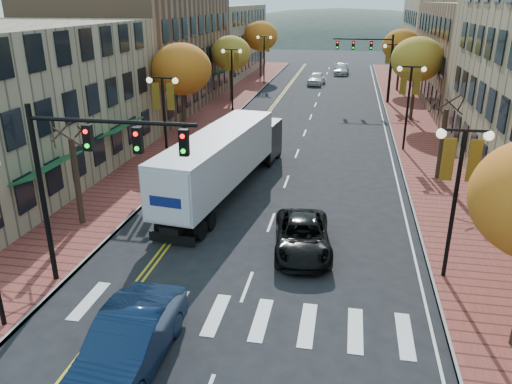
% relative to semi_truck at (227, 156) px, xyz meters
% --- Properties ---
extents(ground, '(200.00, 200.00, 0.00)m').
position_rel_semi_truck_xyz_m(ground, '(3.11, -13.68, -2.18)').
color(ground, black).
rests_on(ground, ground).
extents(sidewalk_left, '(4.00, 85.00, 0.15)m').
position_rel_semi_truck_xyz_m(sidewalk_left, '(-5.89, 18.82, -2.10)').
color(sidewalk_left, brown).
rests_on(sidewalk_left, ground).
extents(sidewalk_right, '(4.00, 85.00, 0.15)m').
position_rel_semi_truck_xyz_m(sidewalk_right, '(12.11, 18.82, -2.10)').
color(sidewalk_right, brown).
rests_on(sidewalk_right, ground).
extents(building_left_mid, '(12.00, 24.00, 11.00)m').
position_rel_semi_truck_xyz_m(building_left_mid, '(-13.89, 22.32, 3.32)').
color(building_left_mid, brown).
rests_on(building_left_mid, ground).
extents(building_left_far, '(12.00, 26.00, 9.50)m').
position_rel_semi_truck_xyz_m(building_left_far, '(-13.89, 47.32, 2.57)').
color(building_left_far, '#9E8966').
rests_on(building_left_far, ground).
extents(building_right_mid, '(15.00, 24.00, 10.00)m').
position_rel_semi_truck_xyz_m(building_right_mid, '(21.61, 28.32, 2.82)').
color(building_right_mid, brown).
rests_on(building_right_mid, ground).
extents(building_right_far, '(15.00, 20.00, 11.00)m').
position_rel_semi_truck_xyz_m(building_right_far, '(21.61, 50.32, 3.32)').
color(building_right_far, '#9E8966').
rests_on(building_right_far, ground).
extents(tree_left_a, '(0.28, 0.28, 4.20)m').
position_rel_semi_truck_xyz_m(tree_left_a, '(-5.89, -5.68, 0.07)').
color(tree_left_a, '#382619').
rests_on(tree_left_a, sidewalk_left).
extents(tree_left_b, '(4.48, 4.48, 7.21)m').
position_rel_semi_truck_xyz_m(tree_left_b, '(-5.89, 10.32, 3.27)').
color(tree_left_b, '#382619').
rests_on(tree_left_b, sidewalk_left).
extents(tree_left_c, '(4.16, 4.16, 6.69)m').
position_rel_semi_truck_xyz_m(tree_left_c, '(-5.89, 26.32, 2.87)').
color(tree_left_c, '#382619').
rests_on(tree_left_c, sidewalk_left).
extents(tree_left_d, '(4.61, 4.61, 7.42)m').
position_rel_semi_truck_xyz_m(tree_left_d, '(-5.89, 44.32, 3.42)').
color(tree_left_d, '#382619').
rests_on(tree_left_d, sidewalk_left).
extents(tree_right_b, '(0.28, 0.28, 4.20)m').
position_rel_semi_truck_xyz_m(tree_right_b, '(12.11, 4.32, 0.07)').
color(tree_right_b, '#382619').
rests_on(tree_right_b, sidewalk_right).
extents(tree_right_c, '(4.48, 4.48, 7.21)m').
position_rel_semi_truck_xyz_m(tree_right_c, '(12.11, 20.32, 3.27)').
color(tree_right_c, '#382619').
rests_on(tree_right_c, sidewalk_right).
extents(tree_right_d, '(4.35, 4.35, 7.00)m').
position_rel_semi_truck_xyz_m(tree_right_d, '(12.11, 36.32, 3.11)').
color(tree_right_d, '#382619').
rests_on(tree_right_d, sidewalk_right).
extents(lamp_left_b, '(1.96, 0.36, 6.05)m').
position_rel_semi_truck_xyz_m(lamp_left_b, '(-4.39, 2.32, 2.11)').
color(lamp_left_b, black).
rests_on(lamp_left_b, ground).
extents(lamp_left_c, '(1.96, 0.36, 6.05)m').
position_rel_semi_truck_xyz_m(lamp_left_c, '(-4.39, 20.32, 2.11)').
color(lamp_left_c, black).
rests_on(lamp_left_c, ground).
extents(lamp_left_d, '(1.96, 0.36, 6.05)m').
position_rel_semi_truck_xyz_m(lamp_left_d, '(-4.39, 38.32, 2.11)').
color(lamp_left_d, black).
rests_on(lamp_left_d, ground).
extents(lamp_right_a, '(1.96, 0.36, 6.05)m').
position_rel_semi_truck_xyz_m(lamp_right_a, '(10.61, -7.68, 2.11)').
color(lamp_right_a, black).
rests_on(lamp_right_a, ground).
extents(lamp_right_b, '(1.96, 0.36, 6.05)m').
position_rel_semi_truck_xyz_m(lamp_right_b, '(10.61, 10.32, 2.11)').
color(lamp_right_b, black).
rests_on(lamp_right_b, ground).
extents(lamp_right_c, '(1.96, 0.36, 6.05)m').
position_rel_semi_truck_xyz_m(lamp_right_c, '(10.61, 28.32, 2.11)').
color(lamp_right_c, black).
rests_on(lamp_right_c, ground).
extents(traffic_mast_near, '(6.10, 0.35, 7.00)m').
position_rel_semi_truck_xyz_m(traffic_mast_near, '(-2.36, -10.68, 2.74)').
color(traffic_mast_near, black).
rests_on(traffic_mast_near, ground).
extents(traffic_mast_far, '(6.10, 0.34, 7.00)m').
position_rel_semi_truck_xyz_m(traffic_mast_far, '(8.59, 28.32, 2.74)').
color(traffic_mast_far, black).
rests_on(traffic_mast_far, ground).
extents(semi_truck, '(4.24, 15.10, 3.73)m').
position_rel_semi_truck_xyz_m(semi_truck, '(0.00, 0.00, 0.00)').
color(semi_truck, black).
rests_on(semi_truck, ground).
extents(navy_sedan, '(1.88, 5.39, 1.78)m').
position_rel_semi_truck_xyz_m(navy_sedan, '(0.59, -14.66, -1.29)').
color(navy_sedan, '#0D1C35').
rests_on(navy_sedan, ground).
extents(black_suv, '(2.99, 5.39, 1.43)m').
position_rel_semi_truck_xyz_m(black_suv, '(4.91, -6.38, -1.47)').
color(black_suv, black).
rests_on(black_suv, ground).
extents(car_far_white, '(2.30, 4.82, 1.59)m').
position_rel_semi_truck_xyz_m(car_far_white, '(2.26, 39.51, -1.39)').
color(car_far_white, white).
rests_on(car_far_white, ground).
extents(car_far_silver, '(2.18, 4.89, 1.39)m').
position_rel_semi_truck_xyz_m(car_far_silver, '(5.21, 49.42, -1.48)').
color(car_far_silver, '#ADADB5').
rests_on(car_far_silver, ground).
extents(car_far_oncoming, '(1.59, 4.24, 1.38)m').
position_rel_semi_truck_xyz_m(car_far_oncoming, '(4.83, 51.02, -1.49)').
color(car_far_oncoming, '#94939A').
rests_on(car_far_oncoming, ground).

